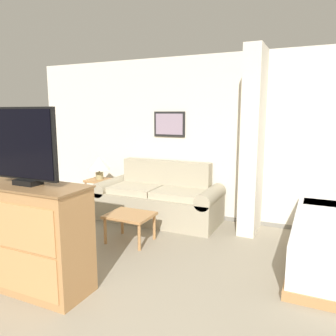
# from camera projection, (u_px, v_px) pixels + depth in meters

# --- Properties ---
(wall_back) EXTENTS (7.62, 0.16, 2.60)m
(wall_back) POSITION_uv_depth(u_px,v_px,m) (240.00, 140.00, 5.05)
(wall_back) COLOR silver
(wall_back) RESTS_ON ground_plane
(wall_partition_pillar) EXTENTS (0.24, 0.62, 2.60)m
(wall_partition_pillar) POSITION_uv_depth(u_px,v_px,m) (253.00, 142.00, 4.61)
(wall_partition_pillar) COLOR silver
(wall_partition_pillar) RESTS_ON ground_plane
(couch) EXTENTS (1.99, 0.84, 0.93)m
(couch) POSITION_uv_depth(u_px,v_px,m) (159.00, 199.00, 5.27)
(couch) COLOR tan
(couch) RESTS_ON ground_plane
(coffee_table) EXTENTS (0.59, 0.49, 0.38)m
(coffee_table) POSITION_uv_depth(u_px,v_px,m) (130.00, 218.00, 4.35)
(coffee_table) COLOR #B27F4C
(coffee_table) RESTS_ON ground_plane
(side_table) EXTENTS (0.40, 0.40, 0.58)m
(side_table) POSITION_uv_depth(u_px,v_px,m) (100.00, 186.00, 5.66)
(side_table) COLOR #B27F4C
(side_table) RESTS_ON ground_plane
(table_lamp) EXTENTS (0.37, 0.37, 0.38)m
(table_lamp) POSITION_uv_depth(u_px,v_px,m) (99.00, 164.00, 5.59)
(table_lamp) COLOR tan
(table_lamp) RESTS_ON side_table
(tv_dresser) EXTENTS (1.19, 0.49, 1.04)m
(tv_dresser) POSITION_uv_depth(u_px,v_px,m) (32.00, 237.00, 3.16)
(tv_dresser) COLOR #B27F4C
(tv_dresser) RESTS_ON ground_plane
(tv) EXTENTS (0.73, 0.16, 0.72)m
(tv) POSITION_uv_depth(u_px,v_px,m) (25.00, 147.00, 3.02)
(tv) COLOR black
(tv) RESTS_ON tv_dresser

